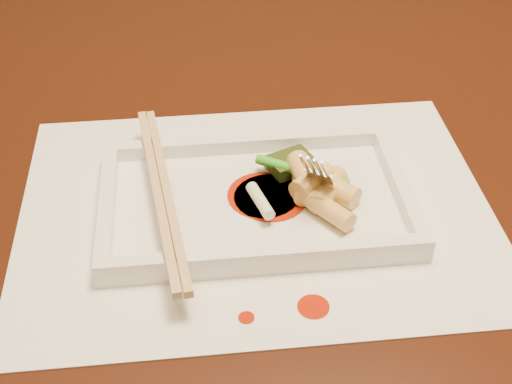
{
  "coord_description": "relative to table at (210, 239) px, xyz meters",
  "views": [
    {
      "loc": [
        -0.01,
        -0.53,
        1.15
      ],
      "look_at": [
        0.04,
        -0.07,
        0.77
      ],
      "focal_mm": 50.0,
      "sensor_mm": 36.0,
      "label": 1
    }
  ],
  "objects": [
    {
      "name": "veg_piece",
      "position": [
        0.07,
        -0.03,
        0.12
      ],
      "size": [
        0.05,
        0.04,
        0.01
      ],
      "primitive_type": "cube",
      "rotation": [
        0.0,
        0.0,
        0.4
      ],
      "color": "black",
      "rests_on": "plate_base"
    },
    {
      "name": "rice_cake_2",
      "position": [
        0.08,
        -0.06,
        0.13
      ],
      "size": [
        0.02,
        0.04,
        0.02
      ],
      "primitive_type": "cylinder",
      "rotation": [
        1.57,
        0.0,
        0.14
      ],
      "color": "#EFCF6F",
      "rests_on": "plate_base"
    },
    {
      "name": "plate_rim_left",
      "position": [
        -0.08,
        -0.07,
        0.12
      ],
      "size": [
        0.01,
        0.14,
        0.01
      ],
      "primitive_type": "cube",
      "color": "white",
      "rests_on": "plate_base"
    },
    {
      "name": "scallion_green",
      "position": [
        0.08,
        -0.05,
        0.12
      ],
      "size": [
        0.08,
        0.05,
        0.01
      ],
      "primitive_type": "cylinder",
      "rotation": [
        1.57,
        0.0,
        1.03
      ],
      "color": "#2A9918",
      "rests_on": "plate_base"
    },
    {
      "name": "plate_base",
      "position": [
        0.04,
        -0.07,
        0.11
      ],
      "size": [
        0.26,
        0.16,
        0.01
      ],
      "primitive_type": "cube",
      "color": "white",
      "rests_on": "placemat"
    },
    {
      "name": "chopstick_b",
      "position": [
        -0.03,
        -0.07,
        0.13
      ],
      "size": [
        0.04,
        0.23,
        0.01
      ],
      "primitive_type": "cube",
      "rotation": [
        0.0,
        0.0,
        0.12
      ],
      "color": "tan",
      "rests_on": "plate_rim_near"
    },
    {
      "name": "sauce_splatter_a",
      "position": [
        0.07,
        -0.19,
        0.1
      ],
      "size": [
        0.02,
        0.02,
        0.0
      ],
      "primitive_type": "cylinder",
      "color": "#B11E05",
      "rests_on": "placemat"
    },
    {
      "name": "sauce_splatter_b",
      "position": [
        0.02,
        -0.19,
        0.1
      ],
      "size": [
        0.01,
        0.01,
        0.0
      ],
      "primitive_type": "cylinder",
      "color": "#B11E05",
      "rests_on": "placemat"
    },
    {
      "name": "fork",
      "position": [
        0.11,
        -0.06,
        0.18
      ],
      "size": [
        0.09,
        0.1,
        0.14
      ],
      "primitive_type": null,
      "color": "silver",
      "rests_on": "plate_base"
    },
    {
      "name": "scallion_white",
      "position": [
        0.04,
        -0.09,
        0.12
      ],
      "size": [
        0.02,
        0.04,
        0.01
      ],
      "primitive_type": "cylinder",
      "rotation": [
        1.57,
        0.0,
        0.27
      ],
      "color": "#EAEACC",
      "rests_on": "plate_base"
    },
    {
      "name": "plate_rim_right",
      "position": [
        0.16,
        -0.07,
        0.12
      ],
      "size": [
        0.01,
        0.14,
        0.01
      ],
      "primitive_type": "cube",
      "color": "white",
      "rests_on": "plate_base"
    },
    {
      "name": "rice_cake_0",
      "position": [
        0.08,
        -0.07,
        0.12
      ],
      "size": [
        0.02,
        0.04,
        0.02
      ],
      "primitive_type": "cylinder",
      "rotation": [
        1.57,
        0.0,
        3.04
      ],
      "color": "#EFCF6F",
      "rests_on": "plate_base"
    },
    {
      "name": "placemat",
      "position": [
        0.04,
        -0.07,
        0.1
      ],
      "size": [
        0.4,
        0.3,
        0.0
      ],
      "primitive_type": "cube",
      "color": "white",
      "rests_on": "table"
    },
    {
      "name": "chopstick_a",
      "position": [
        -0.04,
        -0.07,
        0.13
      ],
      "size": [
        0.04,
        0.23,
        0.01
      ],
      "primitive_type": "cube",
      "rotation": [
        0.0,
        0.0,
        0.12
      ],
      "color": "tan",
      "rests_on": "plate_rim_near"
    },
    {
      "name": "table",
      "position": [
        0.0,
        0.0,
        0.0
      ],
      "size": [
        1.4,
        0.9,
        0.75
      ],
      "color": "black",
      "rests_on": "ground"
    },
    {
      "name": "plate_rim_far",
      "position": [
        0.04,
        -0.0,
        0.12
      ],
      "size": [
        0.26,
        0.01,
        0.01
      ],
      "primitive_type": "cube",
      "color": "white",
      "rests_on": "plate_base"
    },
    {
      "name": "rice_cake_1",
      "position": [
        0.1,
        -0.11,
        0.12
      ],
      "size": [
        0.04,
        0.04,
        0.02
      ],
      "primitive_type": "cylinder",
      "rotation": [
        1.57,
        0.0,
        0.65
      ],
      "color": "#EFCF6F",
      "rests_on": "plate_base"
    },
    {
      "name": "rice_cake_3",
      "position": [
        0.1,
        -0.08,
        0.12
      ],
      "size": [
        0.05,
        0.05,
        0.02
      ],
      "primitive_type": "cylinder",
      "rotation": [
        1.57,
        0.0,
        0.79
      ],
      "color": "#EFCF6F",
      "rests_on": "plate_base"
    },
    {
      "name": "plate_rim_near",
      "position": [
        0.04,
        -0.15,
        0.12
      ],
      "size": [
        0.26,
        0.01,
        0.01
      ],
      "primitive_type": "cube",
      "color": "white",
      "rests_on": "plate_base"
    },
    {
      "name": "sauce_blob_1",
      "position": [
        0.05,
        -0.07,
        0.11
      ],
      "size": [
        0.06,
        0.06,
        0.0
      ],
      "primitive_type": "cylinder",
      "color": "#B11E05",
      "rests_on": "plate_base"
    },
    {
      "name": "sauce_blob_0",
      "position": [
        0.05,
        -0.07,
        0.11
      ],
      "size": [
        0.06,
        0.06,
        0.0
      ],
      "primitive_type": "cylinder",
      "color": "#B11E05",
      "rests_on": "plate_base"
    },
    {
      "name": "rice_cake_5",
      "position": [
        0.09,
        -0.07,
        0.13
      ],
      "size": [
        0.04,
        0.04,
        0.02
      ],
      "primitive_type": "cylinder",
      "rotation": [
        1.57,
        0.0,
        2.3
      ],
      "color": "#EFCF6F",
      "rests_on": "plate_base"
    },
    {
      "name": "rice_cake_4",
      "position": [
        0.1,
        -0.08,
        0.12
      ],
      "size": [
        0.04,
        0.05,
        0.02
      ],
      "primitive_type": "cylinder",
      "rotation": [
        1.57,
        0.0,
        2.57
      ],
      "color": "#EFCF6F",
      "rests_on": "plate_base"
    }
  ]
}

